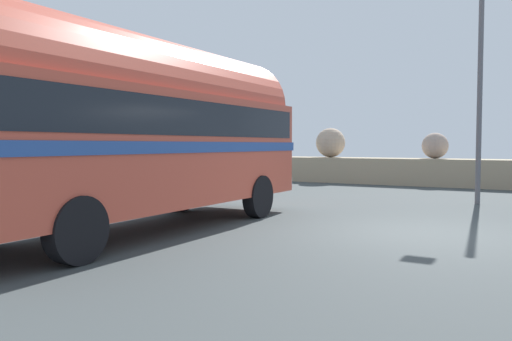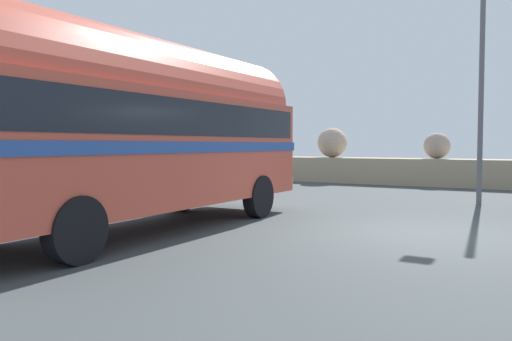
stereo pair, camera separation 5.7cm
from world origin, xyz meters
name	(u,v)px [view 1 (the left image)]	position (x,y,z in m)	size (l,w,h in m)	color
ground	(416,234)	(0.00, 0.00, 0.01)	(32.00, 26.00, 0.02)	#3B4142
breakwater	(489,170)	(-0.03, 11.80, 0.69)	(31.36, 1.85, 2.42)	tan
vintage_coach	(142,125)	(-4.61, -2.35, 2.05)	(2.70, 8.66, 3.70)	black
lamp_post	(476,83)	(0.25, 5.55, 3.35)	(0.89, 0.87, 5.90)	#5B5B60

